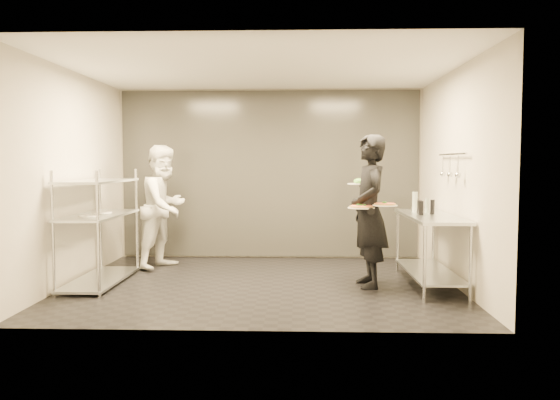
{
  "coord_description": "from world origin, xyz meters",
  "views": [
    {
      "loc": [
        0.48,
        -7.06,
        1.6
      ],
      "look_at": [
        0.23,
        0.1,
        1.1
      ],
      "focal_mm": 35.0,
      "sensor_mm": 36.0,
      "label": 1
    }
  ],
  "objects_px": {
    "salad_plate": "(359,183)",
    "pos_monitor": "(420,207)",
    "bottle_clear": "(427,206)",
    "waiter": "(369,211)",
    "pizza_plate_near": "(361,207)",
    "bottle_dark": "(432,207)",
    "bottle_green": "(415,201)",
    "pass_rack": "(99,225)",
    "pizza_plate_far": "(385,205)",
    "prep_counter": "(430,237)",
    "chef": "(164,207)"
  },
  "relations": [
    {
      "from": "prep_counter",
      "to": "pizza_plate_near",
      "type": "distance_m",
      "value": 1.05
    },
    {
      "from": "pizza_plate_near",
      "to": "pos_monitor",
      "type": "bearing_deg",
      "value": 22.27
    },
    {
      "from": "pass_rack",
      "to": "bottle_green",
      "type": "bearing_deg",
      "value": 7.35
    },
    {
      "from": "bottle_dark",
      "to": "waiter",
      "type": "bearing_deg",
      "value": -168.94
    },
    {
      "from": "salad_plate",
      "to": "pos_monitor",
      "type": "distance_m",
      "value": 0.85
    },
    {
      "from": "salad_plate",
      "to": "bottle_clear",
      "type": "relative_size",
      "value": 1.58
    },
    {
      "from": "pizza_plate_near",
      "to": "bottle_dark",
      "type": "relative_size",
      "value": 1.77
    },
    {
      "from": "pizza_plate_far",
      "to": "salad_plate",
      "type": "height_order",
      "value": "salad_plate"
    },
    {
      "from": "salad_plate",
      "to": "bottle_clear",
      "type": "xyz_separation_m",
      "value": [
        0.93,
        0.12,
        -0.31
      ]
    },
    {
      "from": "chef",
      "to": "bottle_clear",
      "type": "xyz_separation_m",
      "value": [
        3.75,
        -0.8,
        0.09
      ]
    },
    {
      "from": "prep_counter",
      "to": "waiter",
      "type": "distance_m",
      "value": 0.88
    },
    {
      "from": "pizza_plate_near",
      "to": "bottle_dark",
      "type": "height_order",
      "value": "bottle_dark"
    },
    {
      "from": "salad_plate",
      "to": "bottle_clear",
      "type": "height_order",
      "value": "salad_plate"
    },
    {
      "from": "waiter",
      "to": "bottle_clear",
      "type": "xyz_separation_m",
      "value": [
        0.82,
        0.38,
        0.04
      ]
    },
    {
      "from": "chef",
      "to": "salad_plate",
      "type": "height_order",
      "value": "chef"
    },
    {
      "from": "pos_monitor",
      "to": "bottle_green",
      "type": "distance_m",
      "value": 0.5
    },
    {
      "from": "waiter",
      "to": "pizza_plate_near",
      "type": "bearing_deg",
      "value": -41.18
    },
    {
      "from": "pizza_plate_near",
      "to": "pizza_plate_far",
      "type": "xyz_separation_m",
      "value": [
        0.29,
        -0.03,
        0.03
      ]
    },
    {
      "from": "pizza_plate_near",
      "to": "bottle_green",
      "type": "relative_size",
      "value": 1.26
    },
    {
      "from": "salad_plate",
      "to": "bottle_dark",
      "type": "relative_size",
      "value": 1.6
    },
    {
      "from": "salad_plate",
      "to": "pizza_plate_near",
      "type": "bearing_deg",
      "value": -92.2
    },
    {
      "from": "chef",
      "to": "bottle_green",
      "type": "relative_size",
      "value": 6.92
    },
    {
      "from": "pizza_plate_near",
      "to": "salad_plate",
      "type": "bearing_deg",
      "value": 87.8
    },
    {
      "from": "salad_plate",
      "to": "bottle_dark",
      "type": "xyz_separation_m",
      "value": [
        0.95,
        -0.09,
        -0.31
      ]
    },
    {
      "from": "pass_rack",
      "to": "prep_counter",
      "type": "height_order",
      "value": "pass_rack"
    },
    {
      "from": "bottle_clear",
      "to": "pizza_plate_near",
      "type": "bearing_deg",
      "value": -149.25
    },
    {
      "from": "waiter",
      "to": "pizza_plate_near",
      "type": "relative_size",
      "value": 5.77
    },
    {
      "from": "waiter",
      "to": "bottle_dark",
      "type": "xyz_separation_m",
      "value": [
        0.84,
        0.16,
        0.04
      ]
    },
    {
      "from": "pos_monitor",
      "to": "waiter",
      "type": "bearing_deg",
      "value": -162.55
    },
    {
      "from": "pizza_plate_far",
      "to": "pass_rack",
      "type": "bearing_deg",
      "value": 175.33
    },
    {
      "from": "pizza_plate_far",
      "to": "salad_plate",
      "type": "bearing_deg",
      "value": 120.09
    },
    {
      "from": "pass_rack",
      "to": "pizza_plate_near",
      "type": "distance_m",
      "value": 3.43
    },
    {
      "from": "pass_rack",
      "to": "bottle_clear",
      "type": "distance_m",
      "value": 4.37
    },
    {
      "from": "pizza_plate_far",
      "to": "pos_monitor",
      "type": "relative_size",
      "value": 1.21
    },
    {
      "from": "bottle_clear",
      "to": "chef",
      "type": "bearing_deg",
      "value": 167.95
    },
    {
      "from": "pizza_plate_far",
      "to": "bottle_green",
      "type": "bearing_deg",
      "value": 57.25
    },
    {
      "from": "pos_monitor",
      "to": "bottle_dark",
      "type": "xyz_separation_m",
      "value": [
        0.16,
        0.02,
        0.01
      ]
    },
    {
      "from": "pass_rack",
      "to": "prep_counter",
      "type": "distance_m",
      "value": 4.33
    },
    {
      "from": "pizza_plate_near",
      "to": "salad_plate",
      "type": "height_order",
      "value": "salad_plate"
    },
    {
      "from": "chef",
      "to": "pos_monitor",
      "type": "distance_m",
      "value": 3.76
    },
    {
      "from": "pass_rack",
      "to": "waiter",
      "type": "height_order",
      "value": "waiter"
    },
    {
      "from": "pizza_plate_near",
      "to": "pass_rack",
      "type": "bearing_deg",
      "value": 175.43
    },
    {
      "from": "waiter",
      "to": "bottle_clear",
      "type": "bearing_deg",
      "value": 107.15
    },
    {
      "from": "pass_rack",
      "to": "bottle_dark",
      "type": "bearing_deg",
      "value": 1.0
    },
    {
      "from": "bottle_clear",
      "to": "prep_counter",
      "type": "bearing_deg",
      "value": -94.57
    },
    {
      "from": "waiter",
      "to": "bottle_clear",
      "type": "distance_m",
      "value": 0.9
    },
    {
      "from": "salad_plate",
      "to": "pass_rack",
      "type": "bearing_deg",
      "value": -177.22
    },
    {
      "from": "salad_plate",
      "to": "bottle_dark",
      "type": "distance_m",
      "value": 1.0
    },
    {
      "from": "prep_counter",
      "to": "bottle_clear",
      "type": "height_order",
      "value": "bottle_clear"
    },
    {
      "from": "pass_rack",
      "to": "bottle_dark",
      "type": "xyz_separation_m",
      "value": [
        4.37,
        0.08,
        0.25
      ]
    }
  ]
}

